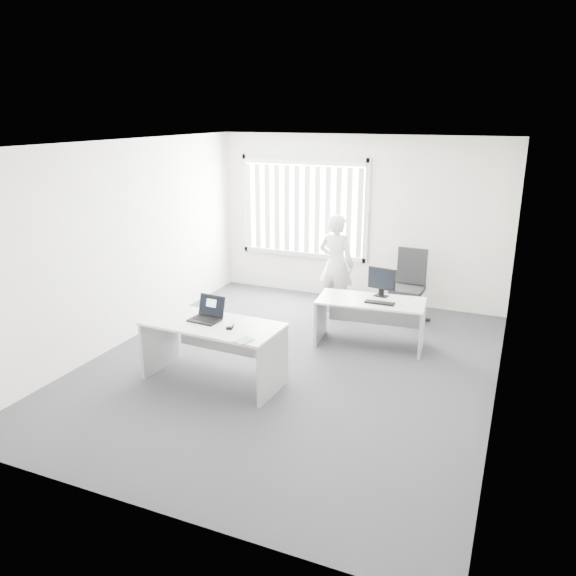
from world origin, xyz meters
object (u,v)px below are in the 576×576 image
at_px(laptop, 204,310).
at_px(monitor, 382,282).
at_px(desk_far, 370,313).
at_px(person, 336,264).
at_px(office_chair, 408,297).
at_px(desk_near, 213,339).

xyz_separation_m(laptop, monitor, (1.66, 2.01, -0.02)).
height_order(desk_far, person, person).
xyz_separation_m(desk_far, office_chair, (0.27, 1.28, -0.14)).
height_order(desk_near, laptop, laptop).
xyz_separation_m(person, monitor, (0.96, -0.88, 0.06)).
bearing_deg(office_chair, desk_far, -99.39).
relative_size(desk_far, laptop, 4.23).
distance_m(desk_near, office_chair, 3.55).
xyz_separation_m(office_chair, laptop, (-1.83, -3.08, 0.55)).
xyz_separation_m(office_chair, person, (-1.14, -0.18, 0.47)).
distance_m(person, laptop, 2.98).
height_order(desk_near, monitor, monitor).
bearing_deg(desk_far, monitor, 61.65).
height_order(laptop, monitor, monitor).
height_order(office_chair, person, person).
relative_size(person, laptop, 4.52).
bearing_deg(laptop, desk_near, -6.55).
relative_size(desk_near, person, 1.04).
bearing_deg(desk_near, office_chair, 63.81).
height_order(person, monitor, person).
bearing_deg(desk_near, monitor, 55.69).
distance_m(desk_near, desk_far, 2.33).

